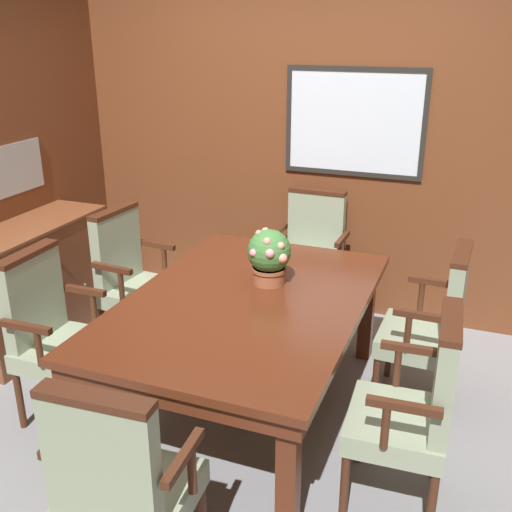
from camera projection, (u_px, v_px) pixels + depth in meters
The scene contains 11 objects.
ground_plane at pixel (223, 407), 3.60m from camera, with size 14.00×14.00×0.00m, color gray.
wall_back at pixel (306, 154), 4.57m from camera, with size 7.20×0.08×2.45m.
dining_table at pixel (246, 312), 3.38m from camera, with size 1.28×1.89×0.72m.
chair_right_far at pixel (433, 322), 3.46m from camera, with size 0.46×0.53×1.00m.
chair_left_far at pixel (131, 275), 4.12m from camera, with size 0.49×0.55×1.00m.
chair_head_far at pixel (311, 251), 4.55m from camera, with size 0.53×0.46×1.00m.
chair_head_near at pixel (121, 482), 2.25m from camera, with size 0.54×0.48×1.00m.
chair_left_near at pixel (53, 330), 3.38m from camera, with size 0.46×0.53×1.00m.
chair_right_near at pixel (415, 405), 2.71m from camera, with size 0.47×0.54×1.00m.
potted_plant at pixel (269, 255), 3.48m from camera, with size 0.26×0.27×0.33m.
sideboard_cabinet at pixel (34, 283), 4.27m from camera, with size 0.46×1.25×0.86m.
Camera 1 is at (1.28, -2.75, 2.15)m, focal length 42.00 mm.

